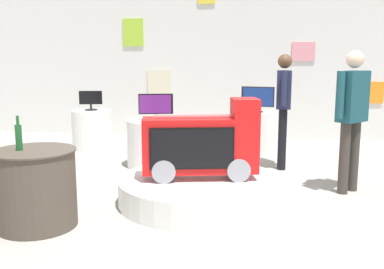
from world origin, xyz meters
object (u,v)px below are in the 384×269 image
at_px(main_display_pedestal, 200,190).
at_px(display_pedestal_left_rear, 92,130).
at_px(tv_on_left_rear, 91,100).
at_px(tv_on_center_rear, 258,98).
at_px(novelty_firetruck_tv, 202,146).
at_px(tv_on_far_right, 156,105).
at_px(display_pedestal_far_right, 156,143).
at_px(display_pedestal_center_rear, 257,132).
at_px(shopper_browsing_rear, 283,102).
at_px(bottle_on_side_table, 19,136).
at_px(shopper_browsing_near_truck, 352,111).
at_px(side_table_round, 36,188).

bearing_deg(main_display_pedestal, display_pedestal_left_rear, 129.52).
height_order(tv_on_left_rear, tv_on_center_rear, tv_on_center_rear).
relative_size(novelty_firetruck_tv, tv_on_far_right, 2.59).
bearing_deg(novelty_firetruck_tv, main_display_pedestal, 175.58).
relative_size(main_display_pedestal, display_pedestal_far_right, 2.09).
relative_size(display_pedestal_center_rear, tv_on_far_right, 1.39).
xyz_separation_m(novelty_firetruck_tv, shopper_browsing_rear, (1.00, 1.70, 0.33)).
height_order(bottle_on_side_table, shopper_browsing_near_truck, shopper_browsing_near_truck).
relative_size(shopper_browsing_near_truck, shopper_browsing_rear, 1.02).
bearing_deg(shopper_browsing_rear, bottle_on_side_table, -134.72).
distance_m(display_pedestal_far_right, side_table_round, 2.56).
relative_size(display_pedestal_far_right, tv_on_far_right, 1.73).
bearing_deg(shopper_browsing_near_truck, novelty_firetruck_tv, -160.43).
relative_size(main_display_pedestal, tv_on_center_rear, 3.32).
distance_m(display_pedestal_left_rear, side_table_round, 3.59).
bearing_deg(shopper_browsing_rear, display_pedestal_far_right, -176.38).
relative_size(display_pedestal_left_rear, tv_on_center_rear, 1.28).
distance_m(main_display_pedestal, display_pedestal_far_right, 1.79).
xyz_separation_m(display_pedestal_left_rear, display_pedestal_far_right, (1.36, -1.05, 0.00)).
bearing_deg(display_pedestal_far_right, bottle_on_side_table, -106.98).
xyz_separation_m(tv_on_left_rear, tv_on_far_right, (1.36, -1.05, 0.04)).
bearing_deg(display_pedestal_center_rear, bottle_on_side_table, -121.86).
xyz_separation_m(display_pedestal_far_right, shopper_browsing_rear, (1.83, 0.12, 0.62)).
height_order(display_pedestal_left_rear, tv_on_left_rear, tv_on_left_rear).
bearing_deg(tv_on_left_rear, main_display_pedestal, -50.43).
xyz_separation_m(side_table_round, shopper_browsing_near_truck, (3.18, 1.49, 0.60)).
height_order(display_pedestal_center_rear, tv_on_center_rear, tv_on_center_rear).
distance_m(main_display_pedestal, tv_on_far_right, 1.93).
distance_m(display_pedestal_center_rear, shopper_browsing_near_truck, 2.43).
relative_size(display_pedestal_center_rear, display_pedestal_far_right, 0.80).
xyz_separation_m(novelty_firetruck_tv, display_pedestal_far_right, (-0.84, 1.58, -0.29)).
xyz_separation_m(tv_on_center_rear, bottle_on_side_table, (-2.26, -3.63, -0.06)).
relative_size(novelty_firetruck_tv, shopper_browsing_rear, 0.79).
height_order(tv_on_left_rear, side_table_round, tv_on_left_rear).
bearing_deg(display_pedestal_center_rear, display_pedestal_left_rear, -178.44).
relative_size(tv_on_far_right, side_table_round, 0.65).
distance_m(tv_on_far_right, bottle_on_side_table, 2.62).
xyz_separation_m(shopper_browsing_near_truck, shopper_browsing_rear, (-0.69, 1.10, -0.02)).
bearing_deg(display_pedestal_center_rear, tv_on_far_right, -142.84).
bearing_deg(side_table_round, tv_on_left_rear, 101.43).
bearing_deg(display_pedestal_far_right, display_pedestal_left_rear, 142.28).
height_order(novelty_firetruck_tv, display_pedestal_far_right, novelty_firetruck_tv).
bearing_deg(display_pedestal_left_rear, display_pedestal_center_rear, 1.56).
xyz_separation_m(display_pedestal_far_right, side_table_round, (-0.65, -2.47, 0.03)).
bearing_deg(side_table_round, display_pedestal_far_right, 75.27).
height_order(display_pedestal_left_rear, display_pedestal_center_rear, same).
height_order(novelty_firetruck_tv, shopper_browsing_rear, shopper_browsing_rear).
height_order(display_pedestal_left_rear, tv_on_center_rear, tv_on_center_rear).
xyz_separation_m(tv_on_left_rear, shopper_browsing_near_truck, (3.89, -2.03, 0.10)).
relative_size(side_table_round, bottle_on_side_table, 2.39).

